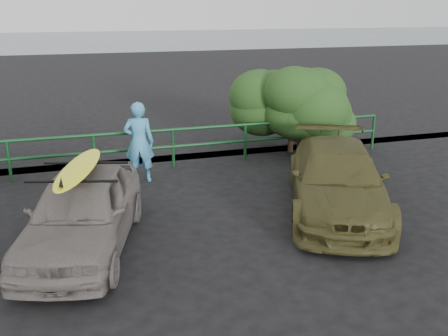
{
  "coord_description": "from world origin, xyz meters",
  "views": [
    {
      "loc": [
        -1.38,
        -7.42,
        4.05
      ],
      "look_at": [
        1.32,
        1.45,
        1.03
      ],
      "focal_mm": 40.0,
      "sensor_mm": 36.0,
      "label": 1
    }
  ],
  "objects_px": {
    "sedan": "(83,211)",
    "olive_vehicle": "(337,179)",
    "man": "(139,142)",
    "surfboard": "(79,168)",
    "guardrail": "(135,151)"
  },
  "relations": [
    {
      "from": "sedan",
      "to": "surfboard",
      "type": "height_order",
      "value": "surfboard"
    },
    {
      "from": "man",
      "to": "olive_vehicle",
      "type": "bearing_deg",
      "value": 152.75
    },
    {
      "from": "sedan",
      "to": "man",
      "type": "distance_m",
      "value": 3.55
    },
    {
      "from": "guardrail",
      "to": "olive_vehicle",
      "type": "xyz_separation_m",
      "value": [
        3.64,
        -3.86,
        0.15
      ]
    },
    {
      "from": "man",
      "to": "surfboard",
      "type": "distance_m",
      "value": 3.57
    },
    {
      "from": "sedan",
      "to": "olive_vehicle",
      "type": "xyz_separation_m",
      "value": [
        5.05,
        0.26,
        -0.02
      ]
    },
    {
      "from": "sedan",
      "to": "man",
      "type": "xyz_separation_m",
      "value": [
        1.42,
        3.24,
        0.28
      ]
    },
    {
      "from": "sedan",
      "to": "olive_vehicle",
      "type": "height_order",
      "value": "sedan"
    },
    {
      "from": "guardrail",
      "to": "man",
      "type": "distance_m",
      "value": 0.99
    },
    {
      "from": "man",
      "to": "surfboard",
      "type": "bearing_deg",
      "value": 78.52
    },
    {
      "from": "sedan",
      "to": "olive_vehicle",
      "type": "relative_size",
      "value": 0.88
    },
    {
      "from": "olive_vehicle",
      "to": "man",
      "type": "relative_size",
      "value": 2.38
    },
    {
      "from": "sedan",
      "to": "man",
      "type": "height_order",
      "value": "man"
    },
    {
      "from": "surfboard",
      "to": "sedan",
      "type": "bearing_deg",
      "value": 0.0
    },
    {
      "from": "olive_vehicle",
      "to": "surfboard",
      "type": "bearing_deg",
      "value": -153.63
    }
  ]
}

